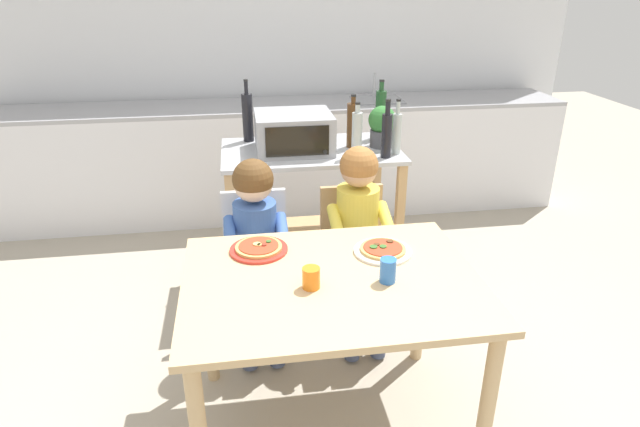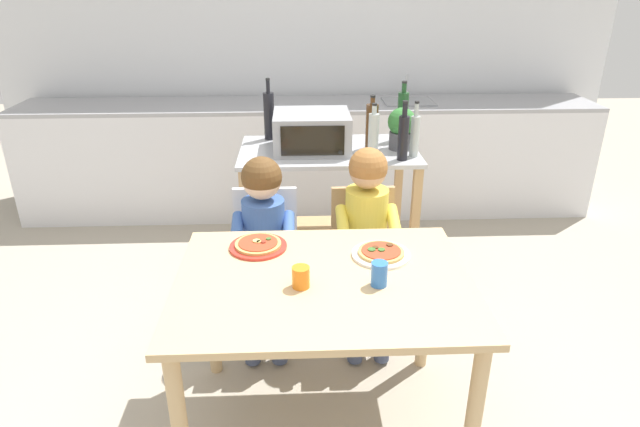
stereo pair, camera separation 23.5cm
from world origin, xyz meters
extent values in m
plane|color=#A89E8C|center=(0.00, 1.13, 0.00)|extent=(11.26, 11.26, 0.00)
cube|color=silver|center=(0.00, 2.87, 1.35)|extent=(5.15, 0.12, 2.70)
cube|color=silver|center=(0.00, 2.46, 0.44)|extent=(4.63, 0.60, 0.89)
cube|color=#9E9EA3|center=(0.00, 2.46, 0.90)|extent=(4.63, 0.60, 0.03)
cube|color=gray|center=(0.81, 2.46, 0.91)|extent=(0.40, 0.33, 0.02)
cylinder|color=#B7BABF|center=(0.81, 2.58, 1.02)|extent=(0.02, 0.02, 0.20)
cube|color=#B7BABF|center=(0.10, 1.28, 0.88)|extent=(1.07, 0.64, 0.02)
cube|color=tan|center=(0.10, 1.28, 0.31)|extent=(0.98, 0.59, 0.02)
cube|color=tan|center=(-0.40, 1.00, 0.44)|extent=(0.05, 0.05, 0.87)
cube|color=tan|center=(0.59, 1.00, 0.44)|extent=(0.05, 0.05, 0.87)
cube|color=tan|center=(-0.40, 1.56, 0.44)|extent=(0.05, 0.05, 0.87)
cube|color=tan|center=(0.59, 1.56, 0.44)|extent=(0.05, 0.05, 0.87)
cube|color=#999BA0|center=(-0.01, 1.28, 1.01)|extent=(0.45, 0.39, 0.22)
cube|color=black|center=(-0.01, 1.08, 1.01)|extent=(0.36, 0.01, 0.17)
cylinder|color=black|center=(0.15, 1.08, 0.94)|extent=(0.02, 0.01, 0.02)
cylinder|color=#ADB7B2|center=(0.34, 1.11, 1.02)|extent=(0.06, 0.06, 0.25)
cylinder|color=#ADB7B2|center=(0.34, 1.11, 1.18)|extent=(0.03, 0.03, 0.05)
cylinder|color=black|center=(0.34, 1.11, 1.21)|extent=(0.03, 0.03, 0.01)
cylinder|color=#1E4723|center=(0.57, 1.47, 1.05)|extent=(0.07, 0.07, 0.30)
cylinder|color=#1E4723|center=(0.57, 1.47, 1.22)|extent=(0.03, 0.03, 0.06)
cylinder|color=black|center=(0.57, 1.47, 1.26)|extent=(0.03, 0.03, 0.01)
cylinder|color=black|center=(-0.27, 1.52, 1.04)|extent=(0.07, 0.07, 0.30)
cylinder|color=black|center=(-0.27, 1.52, 1.23)|extent=(0.02, 0.02, 0.08)
cylinder|color=black|center=(-0.27, 1.52, 1.28)|extent=(0.03, 0.03, 0.01)
cylinder|color=#4C2D14|center=(0.35, 1.29, 1.03)|extent=(0.07, 0.07, 0.27)
cylinder|color=#4C2D14|center=(0.35, 1.29, 1.18)|extent=(0.03, 0.03, 0.04)
cylinder|color=black|center=(0.35, 1.29, 1.21)|extent=(0.03, 0.03, 0.01)
cylinder|color=#ADB7B2|center=(0.58, 1.12, 1.01)|extent=(0.05, 0.05, 0.24)
cylinder|color=#ADB7B2|center=(0.58, 1.12, 1.17)|extent=(0.02, 0.02, 0.07)
cylinder|color=black|center=(0.58, 1.12, 1.21)|extent=(0.03, 0.03, 0.01)
cylinder|color=black|center=(0.50, 1.06, 1.02)|extent=(0.06, 0.06, 0.25)
cylinder|color=black|center=(0.50, 1.06, 1.18)|extent=(0.03, 0.03, 0.07)
cylinder|color=black|center=(0.50, 1.06, 1.23)|extent=(0.03, 0.03, 0.01)
cylinder|color=#4C4C51|center=(0.53, 1.27, 0.95)|extent=(0.14, 0.14, 0.10)
sphere|color=#337533|center=(0.53, 1.27, 1.06)|extent=(0.17, 0.17, 0.17)
cube|color=tan|center=(0.00, 0.00, 0.74)|extent=(1.18, 0.89, 0.03)
cylinder|color=tan|center=(0.53, -0.39, 0.36)|extent=(0.06, 0.06, 0.73)
cylinder|color=tan|center=(-0.53, 0.39, 0.36)|extent=(0.06, 0.06, 0.73)
cylinder|color=tan|center=(0.53, 0.39, 0.36)|extent=(0.06, 0.06, 0.73)
cube|color=silver|center=(-0.27, 0.69, 0.44)|extent=(0.36, 0.36, 0.04)
cube|color=silver|center=(-0.27, 0.85, 0.63)|extent=(0.34, 0.03, 0.38)
cylinder|color=silver|center=(-0.12, 0.54, 0.22)|extent=(0.03, 0.03, 0.42)
cylinder|color=silver|center=(-0.42, 0.54, 0.22)|extent=(0.03, 0.03, 0.42)
cylinder|color=silver|center=(-0.12, 0.84, 0.22)|extent=(0.03, 0.03, 0.42)
cylinder|color=silver|center=(-0.42, 0.84, 0.22)|extent=(0.03, 0.03, 0.42)
cube|color=tan|center=(0.26, 0.68, 0.44)|extent=(0.36, 0.36, 0.04)
cube|color=tan|center=(0.26, 0.84, 0.63)|extent=(0.34, 0.03, 0.38)
cylinder|color=tan|center=(0.41, 0.53, 0.22)|extent=(0.03, 0.03, 0.42)
cylinder|color=tan|center=(0.11, 0.53, 0.22)|extent=(0.03, 0.03, 0.42)
cylinder|color=tan|center=(0.41, 0.83, 0.22)|extent=(0.03, 0.03, 0.42)
cylinder|color=tan|center=(0.11, 0.83, 0.22)|extent=(0.03, 0.03, 0.42)
cube|color=#424C6B|center=(-0.20, 0.55, 0.48)|extent=(0.10, 0.30, 0.10)
cylinder|color=#424C6B|center=(-0.20, 0.42, 0.24)|extent=(0.08, 0.08, 0.44)
cube|color=#424C6B|center=(-0.34, 0.55, 0.48)|extent=(0.10, 0.30, 0.10)
cylinder|color=#424C6B|center=(-0.34, 0.42, 0.24)|extent=(0.08, 0.08, 0.44)
cylinder|color=#3D60A8|center=(-0.14, 0.59, 0.68)|extent=(0.06, 0.26, 0.15)
cylinder|color=#3D60A8|center=(-0.40, 0.59, 0.68)|extent=(0.06, 0.26, 0.15)
cylinder|color=#3D60A8|center=(-0.27, 0.69, 0.65)|extent=(0.22, 0.22, 0.34)
sphere|color=beige|center=(-0.27, 0.69, 0.92)|extent=(0.20, 0.20, 0.20)
sphere|color=brown|center=(-0.27, 0.69, 0.94)|extent=(0.21, 0.21, 0.21)
cube|color=#424C6B|center=(0.33, 0.54, 0.48)|extent=(0.10, 0.30, 0.10)
cylinder|color=#424C6B|center=(0.33, 0.41, 0.24)|extent=(0.08, 0.08, 0.44)
cube|color=#424C6B|center=(0.19, 0.54, 0.48)|extent=(0.10, 0.30, 0.10)
cylinder|color=#424C6B|center=(0.19, 0.41, 0.24)|extent=(0.08, 0.08, 0.44)
cylinder|color=yellow|center=(0.39, 0.58, 0.71)|extent=(0.06, 0.26, 0.15)
cylinder|color=yellow|center=(0.13, 0.58, 0.71)|extent=(0.06, 0.26, 0.15)
cylinder|color=yellow|center=(0.26, 0.68, 0.67)|extent=(0.22, 0.22, 0.39)
sphere|color=tan|center=(0.26, 0.68, 0.97)|extent=(0.19, 0.19, 0.19)
sphere|color=#9E6633|center=(0.26, 0.68, 0.99)|extent=(0.20, 0.20, 0.20)
cylinder|color=red|center=(-0.27, 0.28, 0.77)|extent=(0.25, 0.25, 0.01)
cylinder|color=tan|center=(-0.27, 0.28, 0.78)|extent=(0.20, 0.20, 0.01)
cylinder|color=#B23D23|center=(-0.27, 0.28, 0.79)|extent=(0.17, 0.17, 0.00)
cylinder|color=#DBC666|center=(-0.28, 0.28, 0.79)|extent=(0.03, 0.03, 0.01)
cylinder|color=#DBC666|center=(-0.27, 0.28, 0.79)|extent=(0.02, 0.02, 0.01)
cylinder|color=#386628|center=(-0.23, 0.30, 0.79)|extent=(0.02, 0.02, 0.01)
cylinder|color=maroon|center=(-0.25, 0.27, 0.79)|extent=(0.02, 0.02, 0.01)
cylinder|color=white|center=(0.26, 0.18, 0.77)|extent=(0.25, 0.25, 0.01)
cylinder|color=tan|center=(0.26, 0.18, 0.78)|extent=(0.20, 0.20, 0.01)
cylinder|color=#B23D23|center=(0.26, 0.18, 0.79)|extent=(0.17, 0.17, 0.00)
cylinder|color=#386628|center=(0.26, 0.18, 0.79)|extent=(0.03, 0.03, 0.01)
cylinder|color=#386628|center=(0.22, 0.18, 0.79)|extent=(0.03, 0.03, 0.01)
cylinder|color=#563319|center=(0.23, 0.20, 0.79)|extent=(0.03, 0.03, 0.01)
cylinder|color=#563319|center=(0.30, 0.22, 0.79)|extent=(0.03, 0.03, 0.01)
cylinder|color=orange|center=(-0.09, -0.06, 0.80)|extent=(0.07, 0.07, 0.08)
cylinder|color=blue|center=(0.21, -0.06, 0.81)|extent=(0.06, 0.06, 0.10)
camera|label=1|loc=(-0.33, -1.83, 1.87)|focal=30.31mm
camera|label=2|loc=(-0.10, -1.85, 1.87)|focal=30.31mm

